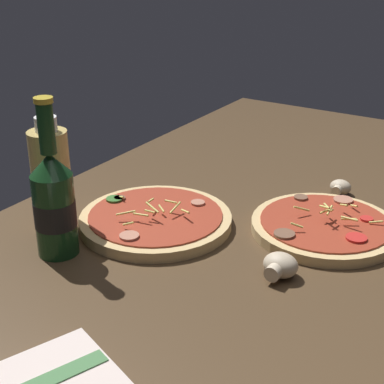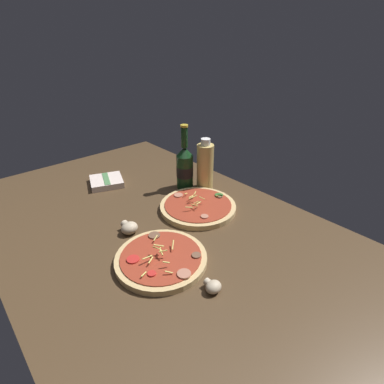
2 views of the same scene
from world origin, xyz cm
name	(u,v)px [view 2 (image 2 of 2)]	position (x,y,z in cm)	size (l,w,h in cm)	color
counter_slab	(169,239)	(0.00, 0.00, 1.25)	(160.00, 90.00, 2.50)	#4C3823
pizza_near	(161,259)	(7.91, -8.76, 3.54)	(25.18, 25.18, 5.58)	tan
pizza_far	(198,207)	(-5.63, 17.32, 3.58)	(26.79, 26.79, 4.95)	tan
beer_bottle	(185,167)	(-21.78, 24.99, 11.45)	(6.64, 6.64, 25.62)	#143819
oil_bottle	(205,166)	(-16.32, 30.79, 11.88)	(6.53, 6.53, 20.41)	#D6B766
mushroom_left	(213,286)	(24.72, -5.62, 3.96)	(4.39, 4.18, 2.93)	beige
mushroom_right	(129,228)	(-9.56, -8.25, 4.38)	(5.64, 5.37, 3.76)	beige
dish_towel	(107,181)	(-45.23, 2.46, 3.71)	(16.19, 16.21, 2.56)	beige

